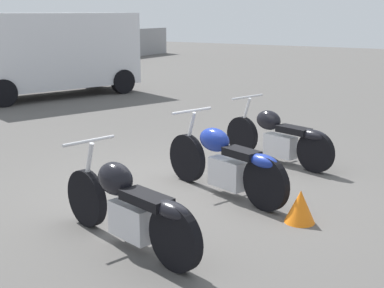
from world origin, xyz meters
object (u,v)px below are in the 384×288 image
object	(u,v)px
motorcycle_slot_1	(226,162)
parked_van	(51,51)
traffic_cone_near	(300,206)
motorcycle_slot_2	(279,137)
motorcycle_slot_0	(129,206)

from	to	relation	value
motorcycle_slot_1	parked_van	size ratio (longest dim) A/B	0.41
traffic_cone_near	motorcycle_slot_1	bearing A→B (deg)	71.43
parked_van	traffic_cone_near	bearing A→B (deg)	169.11
parked_van	traffic_cone_near	world-z (taller)	parked_van
motorcycle_slot_1	traffic_cone_near	distance (m)	1.25
motorcycle_slot_2	parked_van	size ratio (longest dim) A/B	0.40
motorcycle_slot_0	traffic_cone_near	distance (m)	1.99
traffic_cone_near	motorcycle_slot_2	bearing A→B (deg)	27.55
motorcycle_slot_1	motorcycle_slot_0	bearing A→B (deg)	-163.75
motorcycle_slot_0	traffic_cone_near	size ratio (longest dim) A/B	5.43
motorcycle_slot_2	parked_van	world-z (taller)	parked_van
parked_van	motorcycle_slot_2	bearing A→B (deg)	177.88
motorcycle_slot_1	motorcycle_slot_2	distance (m)	1.81
motorcycle_slot_2	motorcycle_slot_0	bearing A→B (deg)	-164.28
motorcycle_slot_1	parked_van	distance (m)	9.51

